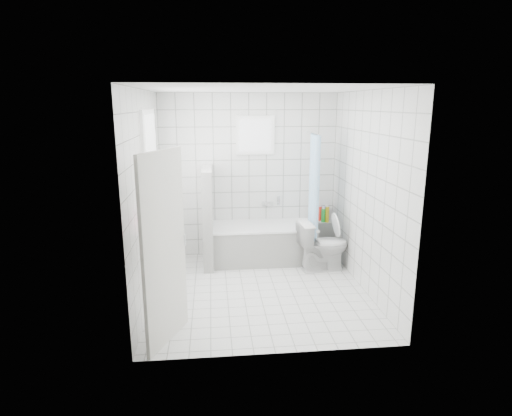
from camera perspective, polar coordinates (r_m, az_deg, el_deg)
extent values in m
plane|color=white|center=(5.83, 0.43, -10.91)|extent=(3.00, 3.00, 0.00)
plane|color=white|center=(5.30, 0.48, 15.58)|extent=(3.00, 3.00, 0.00)
cube|color=white|center=(6.88, -0.94, 4.28)|extent=(2.80, 0.02, 2.60)
cube|color=white|center=(3.97, 2.85, -2.78)|extent=(2.80, 0.02, 2.60)
cube|color=white|center=(5.45, -14.36, 1.33)|extent=(0.02, 3.00, 2.60)
cube|color=white|center=(5.74, 14.49, 1.95)|extent=(0.02, 3.00, 2.60)
cube|color=white|center=(5.68, -13.66, 4.95)|extent=(0.01, 0.90, 1.40)
cube|color=white|center=(6.77, -0.07, 9.67)|extent=(0.50, 0.01, 0.50)
cube|color=white|center=(5.83, -12.82, -2.25)|extent=(0.18, 1.02, 0.08)
cube|color=silver|center=(4.42, -12.13, -5.46)|extent=(0.36, 0.75, 2.00)
cube|color=white|center=(6.79, 1.02, -4.78)|extent=(1.58, 0.75, 0.55)
cube|color=white|center=(6.70, 1.03, -2.43)|extent=(1.60, 0.77, 0.03)
cube|color=white|center=(6.56, -6.45, -1.20)|extent=(0.15, 0.85, 1.50)
cube|color=white|center=(7.22, 9.00, -3.81)|extent=(0.40, 0.24, 0.55)
imported|color=white|center=(6.47, 8.93, -4.92)|extent=(0.79, 0.51, 0.76)
cylinder|color=silver|center=(6.56, 7.64, 9.86)|extent=(0.02, 0.80, 0.02)
cube|color=silver|center=(6.96, 1.52, 0.61)|extent=(0.18, 0.06, 0.06)
imported|color=white|center=(5.75, -12.84, -1.18)|extent=(0.19, 0.19, 0.17)
imported|color=pink|center=(5.44, -13.23, -1.34)|extent=(0.14, 0.14, 0.30)
imported|color=#38FFF8|center=(5.60, -13.02, -1.48)|extent=(0.09, 0.09, 0.19)
imported|color=#BDBCC2|center=(5.92, -12.66, -0.03)|extent=(0.14, 0.14, 0.31)
cylinder|color=red|center=(7.13, 8.53, -0.74)|extent=(0.06, 0.06, 0.23)
cylinder|color=gold|center=(7.04, 9.46, -0.85)|extent=(0.06, 0.06, 0.26)
cylinder|color=green|center=(7.04, 8.97, -0.99)|extent=(0.06, 0.06, 0.22)
cylinder|color=#1926CE|center=(7.14, 9.29, -0.73)|extent=(0.06, 0.06, 0.24)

